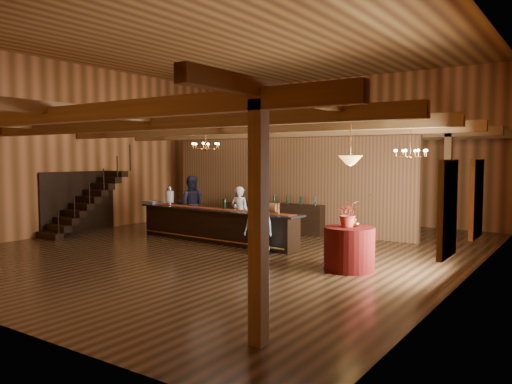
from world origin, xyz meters
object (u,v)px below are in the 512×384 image
Objects in this scene: tasting_bar at (216,225)px; beverage_dispenser at (170,196)px; guest at (259,224)px; staff_second at (191,204)px; raffle_drum at (273,208)px; chandelier_right at (410,153)px; bartender at (240,213)px; chandelier_left at (206,146)px; backbar_shelf at (274,218)px; round_table at (349,249)px; pendant_lamp at (350,160)px; floor_plant at (375,215)px.

tasting_bar is 2.15m from beverage_dispenser.
beverage_dispenser is 4.19m from guest.
tasting_bar is 1.97m from staff_second.
tasting_bar is 17.04× the size of raffle_drum.
bartender is (-4.93, -0.30, -1.77)m from chandelier_right.
chandelier_left is 0.50× the size of bartender.
round_table is (4.30, -3.78, 0.00)m from backbar_shelf.
chandelier_right reaches higher than tasting_bar.
beverage_dispenser is 4.13m from raffle_drum.
tasting_bar is 6.44× the size of pendant_lamp.
pendant_lamp is at bearing -21.76° from raffle_drum.
floor_plant is (-1.74, 2.29, -1.88)m from chandelier_right.
round_table is 0.79× the size of floor_plant.
pendant_lamp is (-0.00, 0.00, 1.93)m from round_table.
bartender is (-4.31, 1.87, 0.33)m from round_table.
round_table is 1.38× the size of chandelier_left.
chandelier_left and chandelier_right have the same top height.
chandelier_right is at bearing 148.38° from staff_second.
round_table is at bearing -105.91° from chandelier_right.
bartender is at bearing -176.47° from chandelier_right.
floor_plant is at bearing 104.10° from pendant_lamp.
chandelier_right is at bearing 74.09° from pendant_lamp.
staff_second is (-1.53, 1.06, -1.86)m from chandelier_left.
backbar_shelf is 3.26m from floor_plant.
tasting_bar reaches higher than backbar_shelf.
chandelier_left is at bearing 168.13° from pendant_lamp.
chandelier_left reaches higher than bartender.
guest is 4.31m from floor_plant.
chandelier_left is 0.58× the size of floor_plant.
beverage_dispenser is 0.37× the size of bartender.
tasting_bar is at bearing -137.94° from floor_plant.
tasting_bar is 7.24× the size of chandelier_right.
raffle_drum is (4.11, -0.37, -0.11)m from beverage_dispenser.
raffle_drum is 1.92m from bartender.
staff_second reaches higher than bartender.
round_table is (4.72, -1.23, -0.01)m from tasting_bar.
pendant_lamp is at bearing -75.90° from floor_plant.
pendant_lamp is (-0.62, -2.18, -0.17)m from chandelier_right.
staff_second is (-6.44, 2.09, -1.47)m from pendant_lamp.
beverage_dispenser is 0.75× the size of chandelier_left.
staff_second is (-6.44, 2.09, 0.46)m from round_table.
pendant_lamp reaches higher than tasting_bar.
beverage_dispenser is 2.49m from bartender.
chandelier_right reaches higher than beverage_dispenser.
round_table is 4.71m from bartender.
floor_plant is at bearing 52.39° from guest.
floor_plant is at bearing 28.68° from beverage_dispenser.
staff_second is at bearing 139.94° from guest.
raffle_drum is at bearing 158.24° from round_table.
raffle_drum is 3.72m from chandelier_right.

